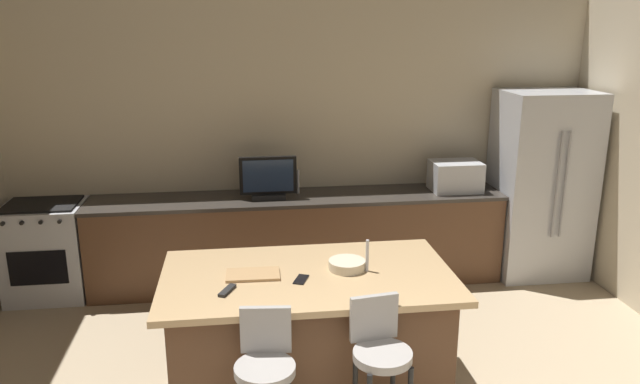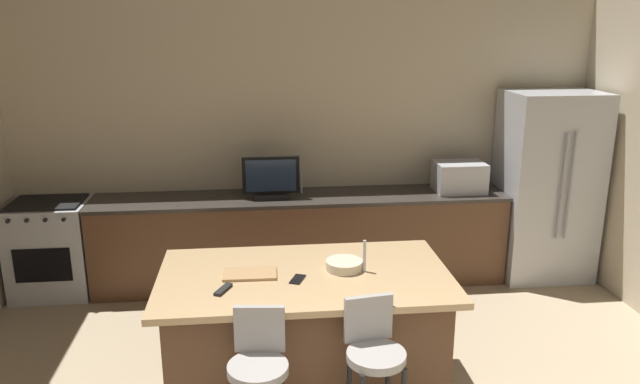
{
  "view_description": "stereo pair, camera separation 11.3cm",
  "coord_description": "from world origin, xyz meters",
  "px_view_note": "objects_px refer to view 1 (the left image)",
  "views": [
    {
      "loc": [
        -0.62,
        -1.43,
        2.55
      ],
      "look_at": [
        -0.02,
        3.07,
        1.26
      ],
      "focal_mm": 34.17,
      "sensor_mm": 36.0,
      "label": 1
    },
    {
      "loc": [
        -0.51,
        -1.44,
        2.55
      ],
      "look_at": [
        -0.02,
        3.07,
        1.26
      ],
      "focal_mm": 34.17,
      "sensor_mm": 36.0,
      "label": 2
    }
  ],
  "objects_px": {
    "kitchen_island": "(308,336)",
    "cutting_board": "(253,274)",
    "bar_stool_left": "(266,381)",
    "bar_stool_right": "(380,367)",
    "tv_remote": "(227,290)",
    "cell_phone": "(301,279)",
    "refrigerator": "(541,184)",
    "range_oven": "(47,250)",
    "fruit_bowl": "(347,265)",
    "tv_monitor": "(268,179)",
    "microwave": "(455,176)"
  },
  "relations": [
    {
      "from": "kitchen_island",
      "to": "cutting_board",
      "type": "xyz_separation_m",
      "value": [
        -0.36,
        0.02,
        0.46
      ]
    },
    {
      "from": "bar_stool_left",
      "to": "bar_stool_right",
      "type": "height_order",
      "value": "bar_stool_right"
    },
    {
      "from": "bar_stool_left",
      "to": "tv_remote",
      "type": "distance_m",
      "value": 0.63
    },
    {
      "from": "kitchen_island",
      "to": "cell_phone",
      "type": "relative_size",
      "value": 12.84
    },
    {
      "from": "refrigerator",
      "to": "range_oven",
      "type": "bearing_deg",
      "value": 179.42
    },
    {
      "from": "fruit_bowl",
      "to": "tv_monitor",
      "type": "bearing_deg",
      "value": 103.15
    },
    {
      "from": "refrigerator",
      "to": "cutting_board",
      "type": "height_order",
      "value": "refrigerator"
    },
    {
      "from": "range_oven",
      "to": "bar_stool_right",
      "type": "height_order",
      "value": "bar_stool_right"
    },
    {
      "from": "tv_monitor",
      "to": "fruit_bowl",
      "type": "bearing_deg",
      "value": -76.85
    },
    {
      "from": "bar_stool_right",
      "to": "tv_remote",
      "type": "relative_size",
      "value": 5.97
    },
    {
      "from": "refrigerator",
      "to": "cutting_board",
      "type": "bearing_deg",
      "value": -147.45
    },
    {
      "from": "refrigerator",
      "to": "tv_remote",
      "type": "height_order",
      "value": "refrigerator"
    },
    {
      "from": "bar_stool_right",
      "to": "cutting_board",
      "type": "relative_size",
      "value": 2.91
    },
    {
      "from": "tv_monitor",
      "to": "bar_stool_right",
      "type": "distance_m",
      "value": 2.66
    },
    {
      "from": "fruit_bowl",
      "to": "cutting_board",
      "type": "xyz_separation_m",
      "value": [
        -0.63,
        -0.03,
        -0.02
      ]
    },
    {
      "from": "range_oven",
      "to": "tv_remote",
      "type": "xyz_separation_m",
      "value": [
        1.73,
        -2.16,
        0.48
      ]
    },
    {
      "from": "refrigerator",
      "to": "microwave",
      "type": "relative_size",
      "value": 3.92
    },
    {
      "from": "microwave",
      "to": "bar_stool_left",
      "type": "height_order",
      "value": "microwave"
    },
    {
      "from": "fruit_bowl",
      "to": "kitchen_island",
      "type": "bearing_deg",
      "value": -170.09
    },
    {
      "from": "microwave",
      "to": "tv_monitor",
      "type": "bearing_deg",
      "value": -178.41
    },
    {
      "from": "fruit_bowl",
      "to": "tv_remote",
      "type": "distance_m",
      "value": 0.83
    },
    {
      "from": "bar_stool_left",
      "to": "bar_stool_right",
      "type": "xyz_separation_m",
      "value": [
        0.66,
        0.03,
        0.01
      ]
    },
    {
      "from": "fruit_bowl",
      "to": "microwave",
      "type": "bearing_deg",
      "value": 53.08
    },
    {
      "from": "cell_phone",
      "to": "cutting_board",
      "type": "xyz_separation_m",
      "value": [
        -0.31,
        0.11,
        0.01
      ]
    },
    {
      "from": "range_oven",
      "to": "cell_phone",
      "type": "bearing_deg",
      "value": -42.88
    },
    {
      "from": "microwave",
      "to": "tv_monitor",
      "type": "relative_size",
      "value": 0.89
    },
    {
      "from": "kitchen_island",
      "to": "range_oven",
      "type": "bearing_deg",
      "value": 139.08
    },
    {
      "from": "kitchen_island",
      "to": "refrigerator",
      "type": "distance_m",
      "value": 3.25
    },
    {
      "from": "range_oven",
      "to": "bar_stool_right",
      "type": "xyz_separation_m",
      "value": [
        2.59,
        -2.62,
        0.16
      ]
    },
    {
      "from": "bar_stool_left",
      "to": "cell_phone",
      "type": "bearing_deg",
      "value": 72.53
    },
    {
      "from": "kitchen_island",
      "to": "bar_stool_right",
      "type": "xyz_separation_m",
      "value": [
        0.34,
        -0.66,
        0.14
      ]
    },
    {
      "from": "kitchen_island",
      "to": "cutting_board",
      "type": "height_order",
      "value": "cutting_board"
    },
    {
      "from": "cutting_board",
      "to": "fruit_bowl",
      "type": "bearing_deg",
      "value": 2.49
    },
    {
      "from": "bar_stool_left",
      "to": "tv_monitor",
      "type": "bearing_deg",
      "value": 92.62
    },
    {
      "from": "range_oven",
      "to": "tv_remote",
      "type": "bearing_deg",
      "value": -51.33
    },
    {
      "from": "kitchen_island",
      "to": "cutting_board",
      "type": "bearing_deg",
      "value": 176.86
    },
    {
      "from": "bar_stool_left",
      "to": "cell_phone",
      "type": "relative_size",
      "value": 6.65
    },
    {
      "from": "range_oven",
      "to": "bar_stool_left",
      "type": "height_order",
      "value": "bar_stool_left"
    },
    {
      "from": "kitchen_island",
      "to": "bar_stool_left",
      "type": "relative_size",
      "value": 1.93
    },
    {
      "from": "fruit_bowl",
      "to": "cutting_board",
      "type": "relative_size",
      "value": 0.71
    },
    {
      "from": "microwave",
      "to": "cell_phone",
      "type": "bearing_deg",
      "value": -130.69
    },
    {
      "from": "range_oven",
      "to": "cutting_board",
      "type": "height_order",
      "value": "cutting_board"
    },
    {
      "from": "refrigerator",
      "to": "bar_stool_left",
      "type": "xyz_separation_m",
      "value": [
        -2.91,
        -2.6,
        -0.34
      ]
    },
    {
      "from": "bar_stool_left",
      "to": "fruit_bowl",
      "type": "xyz_separation_m",
      "value": [
        0.59,
        0.74,
        0.36
      ]
    },
    {
      "from": "refrigerator",
      "to": "cell_phone",
      "type": "distance_m",
      "value": 3.31
    },
    {
      "from": "range_oven",
      "to": "bar_stool_left",
      "type": "xyz_separation_m",
      "value": [
        1.93,
        -2.65,
        0.15
      ]
    },
    {
      "from": "tv_remote",
      "to": "cell_phone",
      "type": "bearing_deg",
      "value": 39.48
    },
    {
      "from": "bar_stool_right",
      "to": "tv_remote",
      "type": "bearing_deg",
      "value": 143.75
    },
    {
      "from": "bar_stool_left",
      "to": "bar_stool_right",
      "type": "relative_size",
      "value": 0.98
    },
    {
      "from": "microwave",
      "to": "tv_remote",
      "type": "xyz_separation_m",
      "value": [
        -2.22,
        -2.16,
        -0.11
      ]
    }
  ]
}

